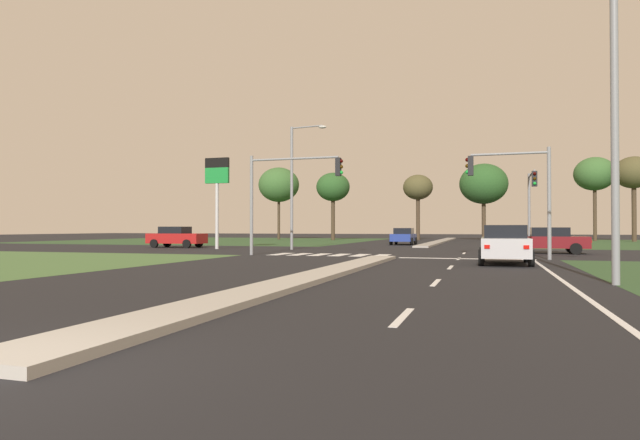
# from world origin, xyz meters

# --- Properties ---
(ground_plane) EXTENTS (200.00, 200.00, 0.00)m
(ground_plane) POSITION_xyz_m (0.00, 30.00, 0.00)
(ground_plane) COLOR black
(grass_verge_far_left) EXTENTS (35.00, 35.00, 0.01)m
(grass_verge_far_left) POSITION_xyz_m (-25.50, 54.50, 0.00)
(grass_verge_far_left) COLOR #2D4C28
(grass_verge_far_left) RESTS_ON ground
(median_island_near) EXTENTS (1.20, 22.00, 0.14)m
(median_island_near) POSITION_xyz_m (0.00, 11.00, 0.07)
(median_island_near) COLOR #ADA89E
(median_island_near) RESTS_ON ground
(median_island_far) EXTENTS (1.20, 36.00, 0.14)m
(median_island_far) POSITION_xyz_m (0.00, 55.00, 0.07)
(median_island_far) COLOR gray
(median_island_far) RESTS_ON ground
(lane_dash_near) EXTENTS (0.14, 2.00, 0.01)m
(lane_dash_near) POSITION_xyz_m (3.50, 4.87, 0.01)
(lane_dash_near) COLOR silver
(lane_dash_near) RESTS_ON ground
(lane_dash_second) EXTENTS (0.14, 2.00, 0.01)m
(lane_dash_second) POSITION_xyz_m (3.50, 10.87, 0.01)
(lane_dash_second) COLOR silver
(lane_dash_second) RESTS_ON ground
(lane_dash_third) EXTENTS (0.14, 2.00, 0.01)m
(lane_dash_third) POSITION_xyz_m (3.50, 16.87, 0.01)
(lane_dash_third) COLOR silver
(lane_dash_third) RESTS_ON ground
(lane_dash_fourth) EXTENTS (0.14, 2.00, 0.01)m
(lane_dash_fourth) POSITION_xyz_m (3.50, 22.87, 0.01)
(lane_dash_fourth) COLOR silver
(lane_dash_fourth) RESTS_ON ground
(lane_dash_fifth) EXTENTS (0.14, 2.00, 0.01)m
(lane_dash_fifth) POSITION_xyz_m (3.50, 28.87, 0.01)
(lane_dash_fifth) COLOR silver
(lane_dash_fifth) RESTS_ON ground
(edge_line_right) EXTENTS (0.14, 24.00, 0.01)m
(edge_line_right) POSITION_xyz_m (6.85, 12.00, 0.01)
(edge_line_right) COLOR silver
(edge_line_right) RESTS_ON ground
(stop_bar_near) EXTENTS (6.40, 0.50, 0.01)m
(stop_bar_near) POSITION_xyz_m (3.80, 23.00, 0.01)
(stop_bar_near) COLOR silver
(stop_bar_near) RESTS_ON ground
(crosswalk_bar_near) EXTENTS (0.70, 2.80, 0.01)m
(crosswalk_bar_near) POSITION_xyz_m (-6.40, 24.80, 0.01)
(crosswalk_bar_near) COLOR silver
(crosswalk_bar_near) RESTS_ON ground
(crosswalk_bar_second) EXTENTS (0.70, 2.80, 0.01)m
(crosswalk_bar_second) POSITION_xyz_m (-5.25, 24.80, 0.01)
(crosswalk_bar_second) COLOR silver
(crosswalk_bar_second) RESTS_ON ground
(crosswalk_bar_third) EXTENTS (0.70, 2.80, 0.01)m
(crosswalk_bar_third) POSITION_xyz_m (-4.10, 24.80, 0.01)
(crosswalk_bar_third) COLOR silver
(crosswalk_bar_third) RESTS_ON ground
(crosswalk_bar_fourth) EXTENTS (0.70, 2.80, 0.01)m
(crosswalk_bar_fourth) POSITION_xyz_m (-2.95, 24.80, 0.01)
(crosswalk_bar_fourth) COLOR silver
(crosswalk_bar_fourth) RESTS_ON ground
(crosswalk_bar_fifth) EXTENTS (0.70, 2.80, 0.01)m
(crosswalk_bar_fifth) POSITION_xyz_m (-1.80, 24.80, 0.01)
(crosswalk_bar_fifth) COLOR silver
(crosswalk_bar_fifth) RESTS_ON ground
(crosswalk_bar_sixth) EXTENTS (0.70, 2.80, 0.01)m
(crosswalk_bar_sixth) POSITION_xyz_m (-0.65, 24.80, 0.01)
(crosswalk_bar_sixth) COLOR silver
(crosswalk_bar_sixth) RESTS_ON ground
(car_maroon_near) EXTENTS (4.50, 1.98, 1.52)m
(car_maroon_near) POSITION_xyz_m (8.15, 30.09, 0.78)
(car_maroon_near) COLOR maroon
(car_maroon_near) RESTS_ON ground
(car_red_second) EXTENTS (4.38, 1.96, 1.59)m
(car_red_second) POSITION_xyz_m (-17.79, 32.21, 0.81)
(car_red_second) COLOR #A31919
(car_red_second) RESTS_ON ground
(car_blue_third) EXTENTS (1.99, 4.31, 1.48)m
(car_blue_third) POSITION_xyz_m (-2.33, 44.35, 0.76)
(car_blue_third) COLOR navy
(car_blue_third) RESTS_ON ground
(car_silver_fourth) EXTENTS (2.05, 4.35, 1.60)m
(car_silver_fourth) POSITION_xyz_m (5.51, 19.49, 0.82)
(car_silver_fourth) COLOR #B7B7BC
(car_silver_fourth) RESTS_ON ground
(traffic_signal_far_right) EXTENTS (0.32, 5.10, 5.30)m
(traffic_signal_far_right) POSITION_xyz_m (7.60, 34.69, 3.69)
(traffic_signal_far_right) COLOR gray
(traffic_signal_far_right) RESTS_ON ground
(traffic_signal_near_right) EXTENTS (3.90, 0.32, 5.30)m
(traffic_signal_near_right) POSITION_xyz_m (6.19, 23.40, 3.62)
(traffic_signal_near_right) COLOR gray
(traffic_signal_near_right) RESTS_ON ground
(traffic_signal_near_left) EXTENTS (5.30, 0.32, 5.47)m
(traffic_signal_near_left) POSITION_xyz_m (-5.63, 23.40, 3.81)
(traffic_signal_near_left) COLOR gray
(traffic_signal_near_left) RESTS_ON ground
(street_lamp_near) EXTENTS (2.65, 0.69, 8.54)m
(street_lamp_near) POSITION_xyz_m (8.28, 11.57, 4.83)
(street_lamp_near) COLOR gray
(street_lamp_near) RESTS_ON ground
(street_lamp_second) EXTENTS (2.70, 0.60, 8.45)m
(street_lamp_second) POSITION_xyz_m (-7.78, 30.97, 4.79)
(street_lamp_second) COLOR gray
(street_lamp_second) RESTS_ON ground
(fuel_price_totem) EXTENTS (1.80, 0.24, 6.45)m
(fuel_price_totem) POSITION_xyz_m (-13.46, 30.51, 4.72)
(fuel_price_totem) COLOR silver
(fuel_price_totem) RESTS_ON ground
(treeline_near) EXTENTS (5.25, 5.25, 9.31)m
(treeline_near) POSITION_xyz_m (-21.03, 61.65, 7.06)
(treeline_near) COLOR #423323
(treeline_near) RESTS_ON ground
(treeline_second) EXTENTS (4.11, 4.11, 8.26)m
(treeline_second) POSITION_xyz_m (-13.32, 60.17, 6.44)
(treeline_second) COLOR #423323
(treeline_second) RESTS_ON ground
(treeline_third) EXTENTS (3.62, 3.62, 8.03)m
(treeline_third) POSITION_xyz_m (-3.38, 63.33, 6.38)
(treeline_third) COLOR #423323
(treeline_third) RESTS_ON ground
(treeline_fourth) EXTENTS (5.54, 5.54, 9.01)m
(treeline_fourth) POSITION_xyz_m (4.35, 62.40, 6.62)
(treeline_fourth) COLOR #423323
(treeline_fourth) RESTS_ON ground
(treeline_fifth) EXTENTS (4.51, 4.51, 9.61)m
(treeline_fifth) POSITION_xyz_m (16.53, 64.81, 7.64)
(treeline_fifth) COLOR #423323
(treeline_fifth) RESTS_ON ground
(treeline_sixth) EXTENTS (4.10, 4.10, 9.29)m
(treeline_sixth) POSITION_xyz_m (20.04, 62.67, 7.44)
(treeline_sixth) COLOR #423323
(treeline_sixth) RESTS_ON ground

